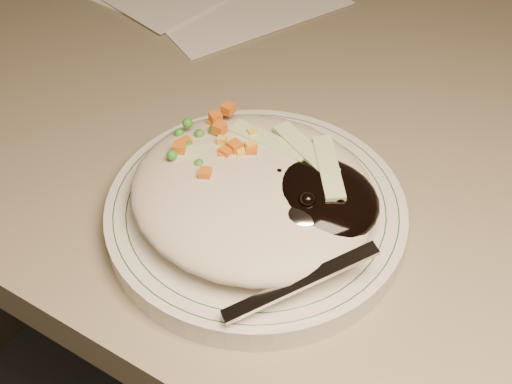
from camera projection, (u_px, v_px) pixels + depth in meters
The scene contains 4 objects.
desk at pixel (401, 256), 0.81m from camera, with size 1.40×0.70×0.74m.
plate at pixel (256, 215), 0.57m from camera, with size 0.24×0.24×0.02m, color silver.
plate_rim at pixel (256, 206), 0.56m from camera, with size 0.23×0.23×0.00m.
meal at pixel (260, 190), 0.54m from camera, with size 0.21×0.19×0.05m.
Camera 1 is at (0.13, 0.86, 1.17)m, focal length 50.00 mm.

